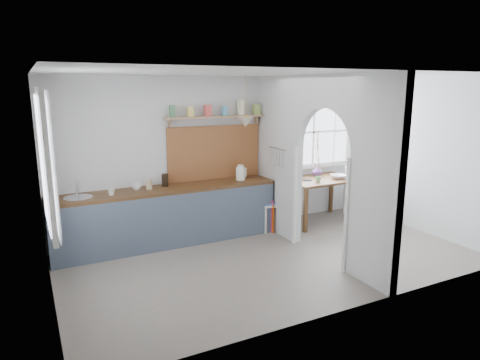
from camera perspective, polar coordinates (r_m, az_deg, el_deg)
name	(u,v)px	position (r m, az deg, el deg)	size (l,w,h in m)	color
floor	(273,259)	(6.28, 4.37, -10.46)	(5.80, 3.20, 0.01)	#7D6E5E
ceiling	(276,73)	(5.79, 4.80, 13.98)	(5.80, 3.20, 0.01)	silver
walls	(274,171)	(5.90, 4.58, 1.26)	(5.81, 3.21, 2.60)	silver
partition	(314,156)	(6.31, 9.77, 3.24)	(0.12, 3.20, 2.60)	silver
kitchen_window	(44,162)	(5.00, -24.72, 2.22)	(0.10, 1.16, 1.50)	white
nook_window	(313,132)	(8.14, 9.76, 6.32)	(1.76, 0.10, 1.30)	white
counter	(168,215)	(6.84, -9.61, -4.62)	(3.50, 0.60, 0.90)	brown
sink	(78,198)	(6.45, -20.76, -2.29)	(0.40, 0.40, 0.02)	silver
backsplash	(215,153)	(7.18, -3.39, 3.67)	(1.65, 0.03, 0.90)	#935B2E
shelf	(216,114)	(7.03, -3.18, 8.80)	(1.75, 0.20, 0.21)	tan
pendant_lamp	(245,122)	(6.89, 0.71, 7.76)	(0.26, 0.26, 0.16)	#F3E3C5
utensil_rail	(278,149)	(6.95, 5.04, 4.19)	(0.02, 0.02, 0.50)	silver
dining_table	(319,200)	(7.94, 10.53, -2.66)	(1.29, 0.86, 0.81)	brown
chair_left	(273,202)	(7.40, 4.37, -2.90)	(0.45, 0.45, 0.98)	white
chair_right	(360,191)	(8.49, 15.71, -1.44)	(0.43, 0.43, 0.95)	white
kettle	(241,172)	(7.15, 0.08, 1.02)	(0.21, 0.17, 0.25)	white
mug_a	(111,192)	(6.42, -16.79, -1.50)	(0.11, 0.11, 0.10)	beige
mug_b	(137,186)	(6.65, -13.59, -0.83)	(0.14, 0.14, 0.11)	white
knife_block	(165,180)	(6.80, -9.96, -0.01)	(0.09, 0.12, 0.19)	black
jar	(149,185)	(6.63, -12.05, -0.62)	(0.09, 0.09, 0.15)	tan
towel_magenta	(272,217)	(7.27, 4.27, -4.93)	(0.02, 0.03, 0.57)	#CA2E70
towel_orange	(273,219)	(7.24, 4.42, -5.20)	(0.02, 0.03, 0.49)	#C84007
bowl	(338,177)	(7.93, 13.00, 0.46)	(0.28, 0.28, 0.07)	white
table_cup	(318,179)	(7.56, 10.38, 0.12)	(0.11, 0.11, 0.10)	#63A860
plate	(307,180)	(7.67, 8.96, 0.03)	(0.16, 0.16, 0.01)	black
vase	(317,171)	(8.04, 10.24, 1.21)	(0.19, 0.19, 0.19)	#56346E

